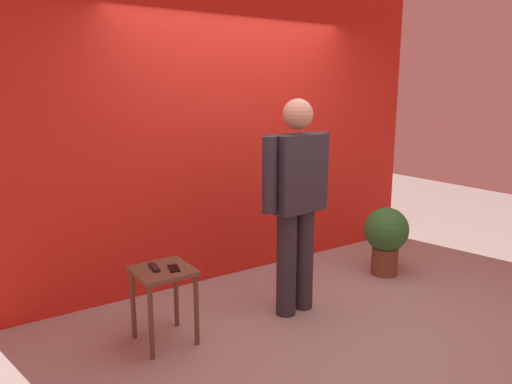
# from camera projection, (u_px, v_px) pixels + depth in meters

# --- Properties ---
(ground_plane) EXTENTS (12.00, 12.00, 0.00)m
(ground_plane) POSITION_uv_depth(u_px,v_px,m) (322.00, 320.00, 3.90)
(ground_plane) COLOR #9E9991
(back_wall_red) EXTENTS (4.58, 0.12, 3.24)m
(back_wall_red) POSITION_uv_depth(u_px,v_px,m) (234.00, 112.00, 4.64)
(back_wall_red) COLOR red
(back_wall_red) RESTS_ON ground_plane
(standing_person) EXTENTS (0.70, 0.28, 1.76)m
(standing_person) POSITION_uv_depth(u_px,v_px,m) (296.00, 196.00, 3.87)
(standing_person) COLOR #2D2D38
(standing_person) RESTS_ON ground_plane
(side_table) EXTENTS (0.41, 0.41, 0.57)m
(side_table) POSITION_uv_depth(u_px,v_px,m) (163.00, 284.00, 3.48)
(side_table) COLOR brown
(side_table) RESTS_ON ground_plane
(cell_phone) EXTENTS (0.10, 0.16, 0.01)m
(cell_phone) POSITION_uv_depth(u_px,v_px,m) (174.00, 268.00, 3.46)
(cell_phone) COLOR black
(cell_phone) RESTS_ON side_table
(tv_remote) EXTENTS (0.07, 0.17, 0.02)m
(tv_remote) POSITION_uv_depth(u_px,v_px,m) (154.00, 267.00, 3.46)
(tv_remote) COLOR black
(tv_remote) RESTS_ON side_table
(potted_plant) EXTENTS (0.44, 0.44, 0.69)m
(potted_plant) POSITION_uv_depth(u_px,v_px,m) (386.00, 235.00, 4.79)
(potted_plant) COLOR brown
(potted_plant) RESTS_ON ground_plane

